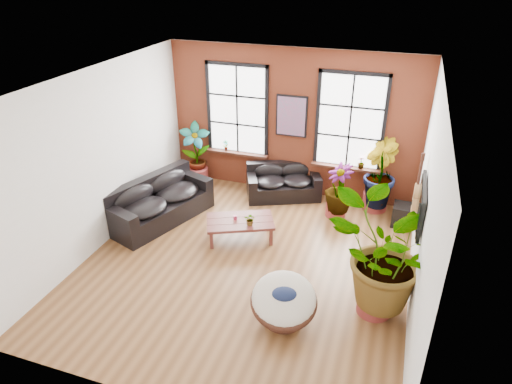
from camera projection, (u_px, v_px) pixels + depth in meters
room at (248, 179)px, 8.10m from camera, size 6.04×6.54×3.54m
sofa_back at (283, 182)px, 11.07m from camera, size 1.93×1.47×0.80m
sofa_left at (158, 202)px, 10.06m from camera, size 1.74×2.58×0.94m
coffee_table at (240, 222)px, 9.38m from camera, size 1.56×1.27×0.52m
papasan_chair at (284, 301)px, 7.22m from camera, size 1.33×1.34×0.80m
poster at (291, 116)px, 10.55m from camera, size 0.74×0.06×0.98m
tv_wall_unit at (419, 202)px, 7.74m from camera, size 0.13×1.86×1.20m
media_box at (406, 216)px, 9.91m from camera, size 0.58×0.49×0.47m
pot_back_left at (198, 175)px, 11.79m from camera, size 0.70×0.70×0.40m
pot_back_right at (375, 201)px, 10.57m from camera, size 0.74×0.74×0.41m
pot_right_wall at (374, 302)px, 7.51m from camera, size 0.58×0.58×0.41m
pot_mid at (336, 209)px, 10.32m from camera, size 0.56×0.56×0.34m
floor_plant_back_left at (195, 151)px, 11.51m from camera, size 0.90×0.77×1.44m
floor_plant_back_right at (378, 172)px, 10.21m from camera, size 1.03×1.10×1.58m
floor_plant_right_wall at (382, 258)px, 7.08m from camera, size 2.08×1.95×1.88m
floor_plant_mid at (339, 188)px, 10.03m from camera, size 0.90×0.90×1.13m
table_plant at (250, 219)px, 9.13m from camera, size 0.25×0.22×0.26m
sill_plant_left at (226, 145)px, 11.40m from camera, size 0.17×0.17×0.27m
sill_plant_right at (361, 163)px, 10.45m from camera, size 0.19×0.19×0.27m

